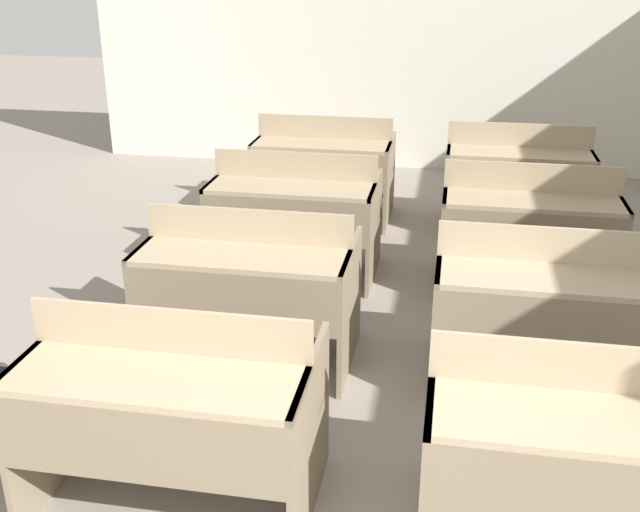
{
  "coord_description": "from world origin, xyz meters",
  "views": [
    {
      "loc": [
        0.32,
        -0.94,
        2.22
      ],
      "look_at": [
        -0.31,
        2.53,
        0.77
      ],
      "focal_mm": 42.0,
      "sensor_mm": 36.0,
      "label": 1
    }
  ],
  "objects_px": {
    "bench_third_right": "(528,226)",
    "schoolbag": "(6,415)",
    "bench_front_right": "(582,450)",
    "bench_third_left": "(295,211)",
    "bench_second_left": "(249,283)",
    "bench_back_left": "(324,166)",
    "bench_second_right": "(546,306)",
    "bench_front_left": "(171,407)",
    "bench_back_right": "(517,175)"
  },
  "relations": [
    {
      "from": "bench_front_right",
      "to": "bench_third_left",
      "type": "bearing_deg",
      "value": 123.14
    },
    {
      "from": "bench_front_left",
      "to": "bench_second_left",
      "type": "relative_size",
      "value": 1.0
    },
    {
      "from": "bench_third_right",
      "to": "bench_back_right",
      "type": "distance_m",
      "value": 1.25
    },
    {
      "from": "bench_back_left",
      "to": "bench_third_right",
      "type": "bearing_deg",
      "value": -37.66
    },
    {
      "from": "bench_front_left",
      "to": "bench_third_right",
      "type": "bearing_deg",
      "value": 57.32
    },
    {
      "from": "bench_front_right",
      "to": "bench_third_right",
      "type": "distance_m",
      "value": 2.5
    },
    {
      "from": "bench_front_left",
      "to": "bench_second_right",
      "type": "xyz_separation_m",
      "value": [
        1.6,
        1.24,
        0.0
      ]
    },
    {
      "from": "bench_front_right",
      "to": "bench_back_right",
      "type": "xyz_separation_m",
      "value": [
        -0.01,
        3.75,
        0.0
      ]
    },
    {
      "from": "schoolbag",
      "to": "bench_back_right",
      "type": "bearing_deg",
      "value": 54.39
    },
    {
      "from": "bench_back_left",
      "to": "schoolbag",
      "type": "xyz_separation_m",
      "value": [
        -0.9,
        -3.54,
        -0.3
      ]
    },
    {
      "from": "bench_second_left",
      "to": "bench_third_left",
      "type": "distance_m",
      "value": 1.27
    },
    {
      "from": "bench_front_left",
      "to": "schoolbag",
      "type": "distance_m",
      "value": 1.0
    },
    {
      "from": "bench_front_right",
      "to": "bench_third_right",
      "type": "relative_size",
      "value": 1.0
    },
    {
      "from": "bench_front_right",
      "to": "bench_back_left",
      "type": "relative_size",
      "value": 1.0
    },
    {
      "from": "bench_second_left",
      "to": "schoolbag",
      "type": "bearing_deg",
      "value": -131.76
    },
    {
      "from": "bench_third_left",
      "to": "bench_back_left",
      "type": "bearing_deg",
      "value": 90.36
    },
    {
      "from": "bench_second_left",
      "to": "bench_third_right",
      "type": "distance_m",
      "value": 2.05
    },
    {
      "from": "bench_second_right",
      "to": "bench_back_left",
      "type": "bearing_deg",
      "value": 122.94
    },
    {
      "from": "bench_front_left",
      "to": "bench_second_right",
      "type": "distance_m",
      "value": 2.03
    },
    {
      "from": "bench_front_left",
      "to": "bench_third_right",
      "type": "height_order",
      "value": "same"
    },
    {
      "from": "bench_front_right",
      "to": "bench_second_left",
      "type": "xyz_separation_m",
      "value": [
        -1.63,
        1.24,
        0.0
      ]
    },
    {
      "from": "bench_second_right",
      "to": "schoolbag",
      "type": "relative_size",
      "value": 3.17
    },
    {
      "from": "bench_second_left",
      "to": "bench_back_left",
      "type": "bearing_deg",
      "value": 90.35
    },
    {
      "from": "bench_back_right",
      "to": "bench_third_left",
      "type": "bearing_deg",
      "value": -142.55
    },
    {
      "from": "bench_front_left",
      "to": "bench_back_left",
      "type": "relative_size",
      "value": 1.0
    },
    {
      "from": "bench_front_right",
      "to": "bench_third_left",
      "type": "distance_m",
      "value": 2.99
    },
    {
      "from": "bench_front_right",
      "to": "schoolbag",
      "type": "height_order",
      "value": "bench_front_right"
    },
    {
      "from": "bench_second_right",
      "to": "bench_second_left",
      "type": "bearing_deg",
      "value": 179.95
    },
    {
      "from": "bench_front_right",
      "to": "bench_second_left",
      "type": "distance_m",
      "value": 2.05
    },
    {
      "from": "bench_front_right",
      "to": "schoolbag",
      "type": "bearing_deg",
      "value": 175.13
    },
    {
      "from": "bench_front_left",
      "to": "bench_third_left",
      "type": "relative_size",
      "value": 1.0
    },
    {
      "from": "bench_third_right",
      "to": "schoolbag",
      "type": "height_order",
      "value": "bench_third_right"
    },
    {
      "from": "schoolbag",
      "to": "bench_front_left",
      "type": "bearing_deg",
      "value": -13.37
    },
    {
      "from": "bench_front_right",
      "to": "bench_third_left",
      "type": "relative_size",
      "value": 1.0
    },
    {
      "from": "bench_third_left",
      "to": "schoolbag",
      "type": "height_order",
      "value": "bench_third_left"
    },
    {
      "from": "bench_second_left",
      "to": "bench_back_left",
      "type": "xyz_separation_m",
      "value": [
        -0.02,
        2.52,
        0.0
      ]
    },
    {
      "from": "bench_back_right",
      "to": "bench_front_right",
      "type": "bearing_deg",
      "value": -89.81
    },
    {
      "from": "bench_second_left",
      "to": "bench_back_right",
      "type": "height_order",
      "value": "same"
    },
    {
      "from": "bench_back_left",
      "to": "bench_back_right",
      "type": "xyz_separation_m",
      "value": [
        1.63,
        -0.01,
        0.0
      ]
    },
    {
      "from": "bench_second_left",
      "to": "bench_second_right",
      "type": "bearing_deg",
      "value": -0.05
    },
    {
      "from": "bench_third_right",
      "to": "bench_back_left",
      "type": "relative_size",
      "value": 1.0
    },
    {
      "from": "bench_front_left",
      "to": "schoolbag",
      "type": "xyz_separation_m",
      "value": [
        -0.93,
        0.22,
        -0.3
      ]
    },
    {
      "from": "bench_front_left",
      "to": "bench_back_right",
      "type": "xyz_separation_m",
      "value": [
        1.6,
        3.76,
        0.0
      ]
    },
    {
      "from": "bench_third_left",
      "to": "bench_front_right",
      "type": "bearing_deg",
      "value": -56.86
    },
    {
      "from": "bench_third_right",
      "to": "schoolbag",
      "type": "relative_size",
      "value": 3.17
    },
    {
      "from": "bench_third_left",
      "to": "bench_second_left",
      "type": "bearing_deg",
      "value": -89.67
    },
    {
      "from": "bench_third_right",
      "to": "bench_front_left",
      "type": "bearing_deg",
      "value": -122.68
    },
    {
      "from": "bench_second_right",
      "to": "bench_third_right",
      "type": "xyz_separation_m",
      "value": [
        0.0,
        1.26,
        0.0
      ]
    },
    {
      "from": "bench_front_right",
      "to": "bench_third_left",
      "type": "xyz_separation_m",
      "value": [
        -1.64,
        2.51,
        0.0
      ]
    },
    {
      "from": "bench_second_right",
      "to": "bench_third_right",
      "type": "distance_m",
      "value": 1.26
    }
  ]
}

